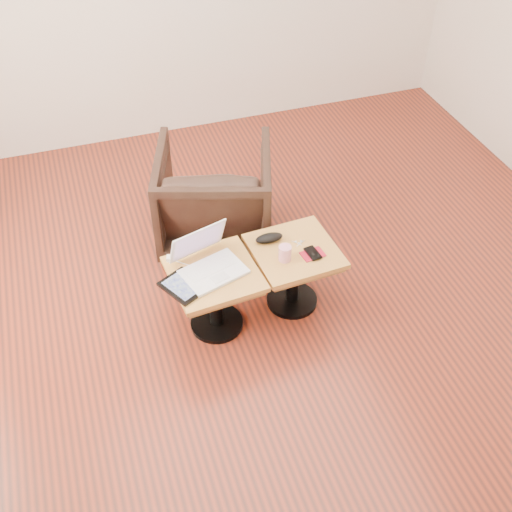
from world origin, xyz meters
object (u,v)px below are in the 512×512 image
object	(u,v)px
side_table_left	(215,286)
side_table_right	(294,263)
laptop	(208,262)
armchair	(215,196)
striped_cup	(285,253)

from	to	relation	value
side_table_left	side_table_right	size ratio (longest dim) A/B	1.02
laptop	armchair	world-z (taller)	armchair
striped_cup	armchair	size ratio (longest dim) A/B	0.13
side_table_right	laptop	size ratio (longest dim) A/B	1.23
side_table_right	striped_cup	size ratio (longest dim) A/B	5.42
side_table_right	laptop	xyz separation A→B (m)	(-0.52, 0.00, 0.16)
armchair	side_table_left	bearing A→B (deg)	92.32
laptop	side_table_left	bearing A→B (deg)	-82.19
side_table_left	laptop	xyz separation A→B (m)	(-0.02, 0.04, 0.16)
laptop	striped_cup	size ratio (longest dim) A/B	4.42
side_table_right	armchair	distance (m)	0.82
side_table_left	armchair	world-z (taller)	armchair
side_table_right	laptop	bearing A→B (deg)	175.94
side_table_right	striped_cup	world-z (taller)	striped_cup
armchair	laptop	bearing A→B (deg)	90.27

